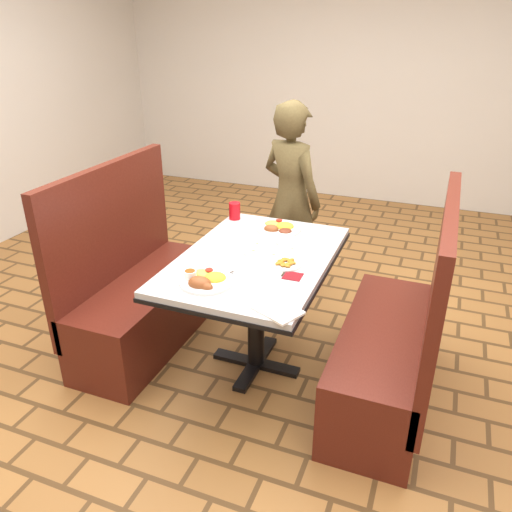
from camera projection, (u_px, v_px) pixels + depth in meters
name	position (u px, v px, depth m)	size (l,w,h in m)	color
room	(256.00, 28.00, 2.29)	(7.00, 7.04, 2.82)	#A26A35
dining_table	(256.00, 271.00, 2.83)	(0.81, 1.21, 0.75)	silver
booth_bench_left	(141.00, 296.00, 3.23)	(0.47, 1.20, 1.17)	#5A1F14
booth_bench_right	(393.00, 349.00, 2.70)	(0.47, 1.20, 1.17)	#5A1F14
diner_person	(291.00, 199.00, 3.75)	(0.53, 0.35, 1.45)	brown
near_dinner_plate	(205.00, 278.00, 2.48)	(0.27, 0.27, 0.08)	white
far_dinner_plate	(279.00, 226.00, 3.13)	(0.28, 0.28, 0.07)	white
plantain_plate	(286.00, 264.00, 2.67)	(0.17, 0.17, 0.03)	white
maroon_napkin	(293.00, 276.00, 2.56)	(0.09, 0.09, 0.00)	maroon
spoon_utensil	(285.00, 271.00, 2.60)	(0.01, 0.12, 0.00)	silver
red_tumbler	(235.00, 211.00, 3.29)	(0.07, 0.07, 0.11)	red
paper_napkin	(278.00, 311.00, 2.25)	(0.20, 0.15, 0.01)	white
knife_utensil	(224.00, 278.00, 2.53)	(0.01, 0.17, 0.00)	silver
fork_utensil	(211.00, 285.00, 2.46)	(0.01, 0.13, 0.00)	silver
lettuce_shreds	(266.00, 253.00, 2.82)	(0.28, 0.32, 0.00)	#86AD45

